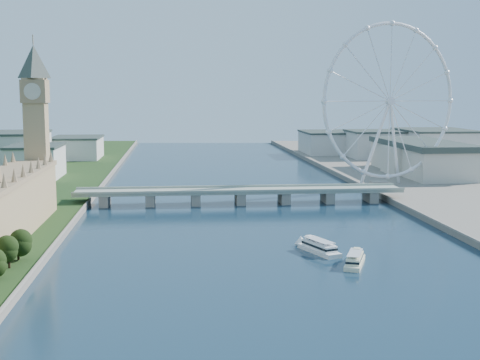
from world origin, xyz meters
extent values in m
cube|color=tan|center=(-128.00, 278.00, 43.00)|extent=(13.00, 13.00, 80.00)
cube|color=#937A59|center=(-128.00, 278.00, 75.00)|extent=(15.00, 15.00, 14.00)
pyramid|color=#2D3833|center=(-128.00, 278.00, 103.00)|extent=(20.02, 20.02, 20.00)
cube|color=gray|center=(0.00, 300.00, 8.50)|extent=(220.00, 22.00, 2.00)
cube|color=gray|center=(-90.00, 300.00, 3.75)|extent=(6.00, 20.00, 7.50)
cube|color=gray|center=(-60.00, 300.00, 3.75)|extent=(6.00, 20.00, 7.50)
cube|color=gray|center=(-30.00, 300.00, 3.75)|extent=(6.00, 20.00, 7.50)
cube|color=gray|center=(0.00, 300.00, 3.75)|extent=(6.00, 20.00, 7.50)
cube|color=gray|center=(30.00, 300.00, 3.75)|extent=(6.00, 20.00, 7.50)
cube|color=gray|center=(60.00, 300.00, 3.75)|extent=(6.00, 20.00, 7.50)
cube|color=gray|center=(90.00, 300.00, 3.75)|extent=(6.00, 20.00, 7.50)
torus|color=silver|center=(120.00, 355.00, 68.00)|extent=(113.60, 39.12, 118.60)
cylinder|color=silver|center=(120.00, 355.00, 68.00)|extent=(7.25, 6.61, 6.00)
cube|color=gray|center=(117.00, 365.00, 4.00)|extent=(14.00, 10.00, 2.00)
cube|color=beige|center=(-160.00, 430.00, 16.00)|extent=(40.00, 60.00, 26.00)
cube|color=beige|center=(-200.00, 520.00, 19.00)|extent=(60.00, 80.00, 32.00)
cube|color=beige|center=(-150.00, 600.00, 14.00)|extent=(50.00, 70.00, 22.00)
cube|color=beige|center=(180.00, 580.00, 17.00)|extent=(60.00, 60.00, 28.00)
cube|color=beige|center=(240.00, 560.00, 18.00)|extent=(70.00, 90.00, 30.00)
cube|color=beige|center=(140.00, 640.00, 15.00)|extent=(60.00, 80.00, 24.00)
camera|label=1|loc=(-43.20, -142.73, 73.88)|focal=50.00mm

